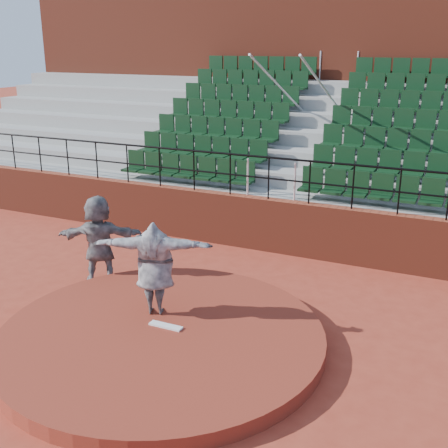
# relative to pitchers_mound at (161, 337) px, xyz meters

# --- Properties ---
(ground) EXTENTS (90.00, 90.00, 0.00)m
(ground) POSITION_rel_pitchers_mound_xyz_m (0.00, 0.00, -0.12)
(ground) COLOR #A13824
(ground) RESTS_ON ground
(pitchers_mound) EXTENTS (5.50, 5.50, 0.25)m
(pitchers_mound) POSITION_rel_pitchers_mound_xyz_m (0.00, 0.00, 0.00)
(pitchers_mound) COLOR maroon
(pitchers_mound) RESTS_ON ground
(pitching_rubber) EXTENTS (0.60, 0.15, 0.03)m
(pitching_rubber) POSITION_rel_pitchers_mound_xyz_m (0.00, 0.15, 0.14)
(pitching_rubber) COLOR white
(pitching_rubber) RESTS_ON pitchers_mound
(boundary_wall) EXTENTS (24.00, 0.30, 1.30)m
(boundary_wall) POSITION_rel_pitchers_mound_xyz_m (0.00, 5.00, 0.53)
(boundary_wall) COLOR maroon
(boundary_wall) RESTS_ON ground
(wall_railing) EXTENTS (24.04, 0.05, 1.03)m
(wall_railing) POSITION_rel_pitchers_mound_xyz_m (0.00, 5.00, 1.90)
(wall_railing) COLOR black
(wall_railing) RESTS_ON boundary_wall
(seating_deck) EXTENTS (24.00, 5.97, 4.63)m
(seating_deck) POSITION_rel_pitchers_mound_xyz_m (0.00, 8.64, 1.33)
(seating_deck) COLOR #969691
(seating_deck) RESTS_ON ground
(press_box_facade) EXTENTS (24.00, 3.00, 7.10)m
(press_box_facade) POSITION_rel_pitchers_mound_xyz_m (0.00, 12.60, 3.43)
(press_box_facade) COLOR maroon
(press_box_facade) RESTS_ON ground
(pitcher) EXTENTS (2.16, 1.23, 1.70)m
(pitcher) POSITION_rel_pitchers_mound_xyz_m (-0.44, 0.57, 0.97)
(pitcher) COLOR black
(pitcher) RESTS_ON pitchers_mound
(fielder) EXTENTS (1.83, 1.29, 1.90)m
(fielder) POSITION_rel_pitchers_mound_xyz_m (-2.51, 1.71, 0.83)
(fielder) COLOR black
(fielder) RESTS_ON ground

